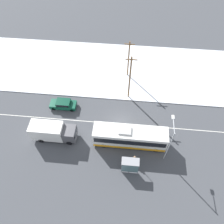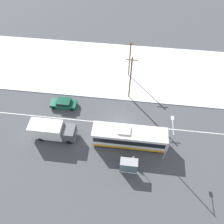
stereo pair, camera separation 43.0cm
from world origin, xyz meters
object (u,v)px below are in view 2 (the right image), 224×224
Objects in this scene: pedestrian_at_stop at (133,159)px; streetlamp at (169,141)px; bus_shelter at (129,166)px; utility_pole_snowlot at (130,59)px; sedan_car at (64,103)px; box_truck at (52,130)px; city_bus at (129,137)px; utility_pole_roadside at (130,78)px.

streetlamp is (4.35, 1.57, 3.51)m from pedestrian_at_stop.
utility_pole_snowlot reaches higher than bus_shelter.
bus_shelter is at bearing 139.03° from sedan_car.
streetlamp is at bearing -4.64° from box_truck.
box_truck is at bearing 175.36° from streetlamp.
streetlamp reaches higher than box_truck.
streetlamp reaches higher than city_bus.
box_truck is at bearing 166.77° from pedestrian_at_stop.
city_bus is at bearing -85.77° from utility_pole_snowlot.
streetlamp is 0.94× the size of utility_pole_snowlot.
bus_shelter is at bearing -113.77° from pedestrian_at_stop.
city_bus is 4.49× the size of bus_shelter.
utility_pole_roadside reaches higher than utility_pole_snowlot.
utility_pole_snowlot is at bearing 93.99° from bus_shelter.
utility_pole_roadside is (11.01, 9.36, 2.98)m from box_truck.
bus_shelter is 0.34× the size of streetlamp.
utility_pole_snowlot reaches higher than box_truck.
utility_pole_snowlot is at bearing 111.16° from streetlamp.
pedestrian_at_stop is at bearing 66.23° from bus_shelter.
pedestrian_at_stop is 0.20× the size of utility_pole_roadside.
pedestrian_at_stop is (12.47, -2.93, -0.63)m from box_truck.
utility_pole_snowlot is at bearing 94.23° from city_bus.
bus_shelter is 19.21m from utility_pole_snowlot.
box_truck is 12.83m from pedestrian_at_stop.
pedestrian_at_stop is at bearing -83.23° from utility_pole_roadside.
box_truck is 14.76m from utility_pole_roadside.
pedestrian_at_stop is 0.25× the size of streetlamp.
utility_pole_roadside reaches higher than streetlamp.
bus_shelter is (-0.57, -1.30, 0.58)m from pedestrian_at_stop.
utility_pole_roadside reaches higher than city_bus.
sedan_car is 1.83× the size of bus_shelter.
utility_pole_snowlot reaches higher than streetlamp.
city_bus is 4.45m from bus_shelter.
box_truck is (-11.65, -0.20, -0.00)m from city_bus.
box_truck is 0.94× the size of streetlamp.
sedan_car is at bearing 144.15° from pedestrian_at_stop.
box_truck is 17.12m from streetlamp.
streetlamp is 12.20m from utility_pole_roadside.
pedestrian_at_stop is 12.89m from utility_pole_roadside.
utility_pole_roadside is at bearing 93.72° from bus_shelter.
city_bus is 9.65m from utility_pole_roadside.
streetlamp is at bearing -61.56° from utility_pole_roadside.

